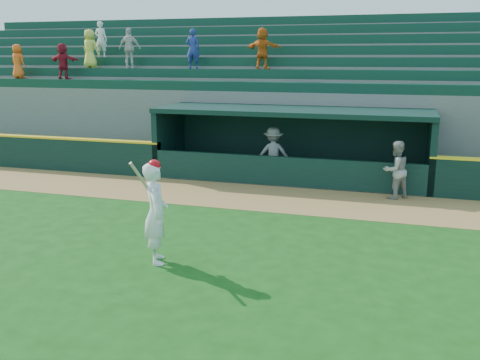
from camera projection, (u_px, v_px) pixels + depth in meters
The scene contains 7 objects.
ground at pixel (219, 254), 11.65m from camera, with size 120.00×120.00×0.00m, color #124511.
warning_track at pixel (272, 198), 16.22m from camera, with size 40.00×3.00×0.01m, color olive.
dugout_player_front at pixel (396, 170), 16.01m from camera, with size 0.85×0.67×1.76m, color #989893.
dugout_player_inside at pixel (273, 153), 18.55m from camera, with size 1.18×0.68×1.83m, color #A2A29D.
dugout at pixel (293, 139), 18.80m from camera, with size 9.40×2.80×2.46m.
stands at pixel (315, 100), 22.82m from camera, with size 34.50×6.25×7.09m.
batter_at_plate at pixel (156, 212), 10.97m from camera, with size 0.82×0.92×2.20m.
Camera 1 is at (3.66, -10.37, 4.20)m, focal length 40.00 mm.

